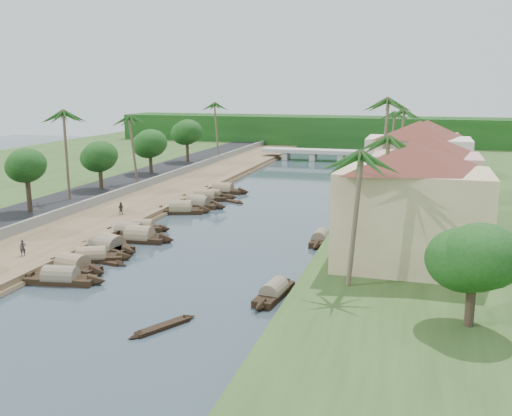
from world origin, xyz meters
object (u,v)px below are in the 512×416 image
(bridge, at_px, (327,153))
(sampan_1, at_px, (73,266))
(sampan_0, at_px, (61,278))
(person_near, at_px, (23,248))
(building_near, at_px, (411,205))

(bridge, relative_size, sampan_1, 3.69)
(sampan_0, xyz_separation_m, person_near, (-6.25, 3.43, 1.12))
(bridge, bearing_deg, sampan_0, -95.60)
(bridge, bearing_deg, person_near, -100.26)
(sampan_0, bearing_deg, person_near, 141.44)
(bridge, height_order, sampan_0, bridge)
(building_near, height_order, sampan_1, building_near)
(sampan_0, height_order, sampan_1, sampan_1)
(sampan_0, distance_m, sampan_1, 3.20)
(building_near, xyz_separation_m, sampan_0, (-27.13, -8.89, -5.97))
(sampan_1, distance_m, person_near, 5.45)
(person_near, bearing_deg, sampan_1, -36.24)
(sampan_0, xyz_separation_m, sampan_1, (-0.93, 3.06, 0.00))
(building_near, relative_size, sampan_1, 1.96)
(sampan_1, bearing_deg, building_near, 22.26)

